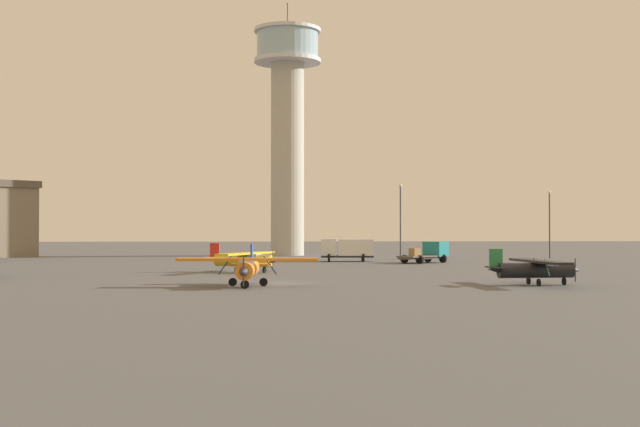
# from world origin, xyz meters

# --- Properties ---
(ground_plane) EXTENTS (400.00, 400.00, 0.00)m
(ground_plane) POSITION_xyz_m (0.00, 0.00, 0.00)
(ground_plane) COLOR #545456
(control_tower) EXTENTS (10.18, 10.18, 38.53)m
(control_tower) POSITION_xyz_m (2.71, 64.78, 21.38)
(control_tower) COLOR #B2AD9E
(control_tower) RESTS_ON ground_plane
(airplane_black) EXTENTS (7.05, 8.97, 2.65)m
(airplane_black) POSITION_xyz_m (18.62, -3.82, 1.23)
(airplane_black) COLOR black
(airplane_black) RESTS_ON ground_plane
(airplane_orange) EXTENTS (10.03, 7.87, 2.95)m
(airplane_orange) POSITION_xyz_m (-2.07, -3.50, 1.38)
(airplane_orange) COLOR orange
(airplane_orange) RESTS_ON ground_plane
(airplane_yellow) EXTENTS (7.02, 8.78, 2.72)m
(airplane_yellow) POSITION_xyz_m (-2.91, 15.56, 1.27)
(airplane_yellow) COLOR gold
(airplane_yellow) RESTS_ON ground_plane
(truck_box_white) EXTENTS (6.68, 3.63, 2.80)m
(truck_box_white) POSITION_xyz_m (9.49, 40.95, 1.62)
(truck_box_white) COLOR #38383D
(truck_box_white) RESTS_ON ground_plane
(truck_flatbed_teal) EXTENTS (6.93, 6.69, 2.53)m
(truck_flatbed_teal) POSITION_xyz_m (18.83, 36.30, 1.24)
(truck_flatbed_teal) COLOR #38383D
(truck_flatbed_teal) RESTS_ON ground_plane
(light_post_west) EXTENTS (0.44, 0.44, 9.92)m
(light_post_west) POSITION_xyz_m (16.90, 45.51, 5.82)
(light_post_west) COLOR #38383D
(light_post_west) RESTS_ON ground_plane
(light_post_east) EXTENTS (0.44, 0.44, 9.31)m
(light_post_east) POSITION_xyz_m (38.27, 49.88, 5.50)
(light_post_east) COLOR #38383D
(light_post_east) RESTS_ON ground_plane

